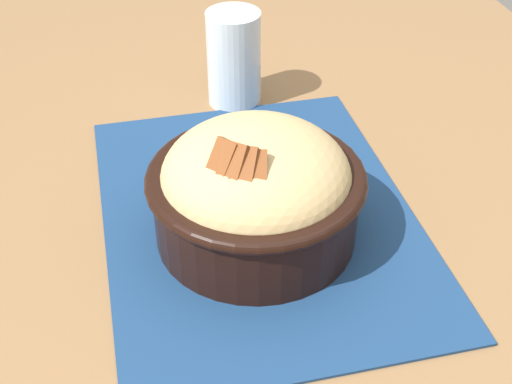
# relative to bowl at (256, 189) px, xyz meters

# --- Properties ---
(table) EXTENTS (1.26, 0.98, 0.76)m
(table) POSITION_rel_bowl_xyz_m (0.03, -0.01, -0.12)
(table) COLOR olive
(table) RESTS_ON ground_plane
(placemat) EXTENTS (0.40, 0.30, 0.00)m
(placemat) POSITION_rel_bowl_xyz_m (0.03, -0.00, -0.06)
(placemat) COLOR navy
(placemat) RESTS_ON table
(bowl) EXTENTS (0.24, 0.24, 0.13)m
(bowl) POSITION_rel_bowl_xyz_m (0.00, 0.00, 0.00)
(bowl) COLOR black
(bowl) RESTS_ON placemat
(fork) EXTENTS (0.02, 0.13, 0.00)m
(fork) POSITION_rel_bowl_xyz_m (0.12, 0.00, -0.05)
(fork) COLOR #B9B9B9
(fork) RESTS_ON placemat
(drinking_glass) EXTENTS (0.06, 0.06, 0.11)m
(drinking_glass) POSITION_rel_bowl_xyz_m (0.25, -0.03, -0.01)
(drinking_glass) COLOR silver
(drinking_glass) RESTS_ON table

